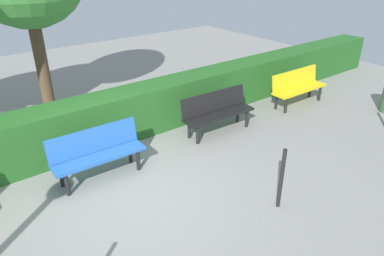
% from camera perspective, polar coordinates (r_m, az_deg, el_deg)
% --- Properties ---
extents(ground_plane, '(20.58, 20.58, 0.00)m').
position_cam_1_polar(ground_plane, '(5.88, -10.37, -10.34)').
color(ground_plane, gray).
extents(bench_yellow, '(1.64, 0.48, 0.86)m').
position_cam_1_polar(bench_yellow, '(9.28, 16.73, 6.57)').
color(bench_yellow, yellow).
rests_on(bench_yellow, ground_plane).
extents(bench_black, '(1.66, 0.53, 0.86)m').
position_cam_1_polar(bench_black, '(7.48, 4.08, 2.86)').
color(bench_black, black).
rests_on(bench_black, ground_plane).
extents(bench_blue, '(1.57, 0.50, 0.86)m').
position_cam_1_polar(bench_blue, '(6.15, -15.07, -3.68)').
color(bench_blue, blue).
rests_on(bench_blue, ground_plane).
extents(hedge_row, '(16.58, 0.72, 0.99)m').
position_cam_1_polar(hedge_row, '(7.48, -9.13, 2.67)').
color(hedge_row, '#266023').
rests_on(hedge_row, ground_plane).
extents(railing_post_mid, '(0.06, 0.06, 1.00)m').
position_cam_1_polar(railing_post_mid, '(5.40, 14.26, -7.97)').
color(railing_post_mid, black).
rests_on(railing_post_mid, ground_plane).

